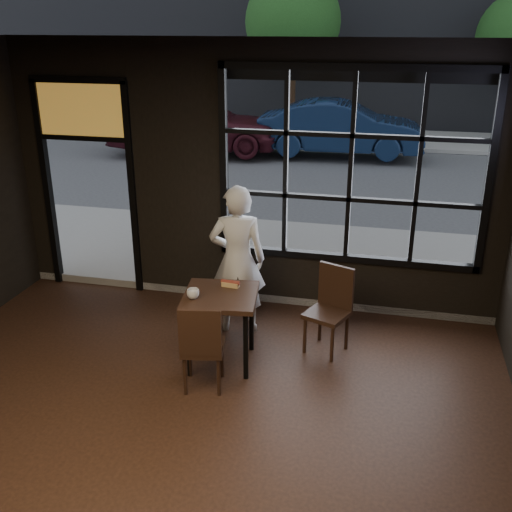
% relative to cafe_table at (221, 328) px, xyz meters
% --- Properties ---
extents(floor, '(6.00, 7.00, 0.02)m').
position_rel_cafe_table_xyz_m(floor, '(-0.08, -1.99, -0.41)').
color(floor, black).
rests_on(floor, ground).
extents(ceiling, '(6.00, 7.00, 0.02)m').
position_rel_cafe_table_xyz_m(ceiling, '(-0.08, -1.99, 2.81)').
color(ceiling, black).
rests_on(ceiling, ground).
extents(window_frame, '(3.06, 0.12, 2.28)m').
position_rel_cafe_table_xyz_m(window_frame, '(1.12, 1.51, 1.40)').
color(window_frame, black).
rests_on(window_frame, ground).
extents(stained_transom, '(1.20, 0.06, 0.70)m').
position_rel_cafe_table_xyz_m(stained_transom, '(-2.18, 1.51, 1.95)').
color(stained_transom, orange).
rests_on(stained_transom, ground).
extents(street_asphalt, '(60.00, 41.00, 0.04)m').
position_rel_cafe_table_xyz_m(street_asphalt, '(-0.08, 22.01, -0.42)').
color(street_asphalt, '#545456').
rests_on(street_asphalt, ground).
extents(cafe_table, '(0.83, 0.83, 0.80)m').
position_rel_cafe_table_xyz_m(cafe_table, '(0.00, 0.00, 0.00)').
color(cafe_table, black).
rests_on(cafe_table, floor).
extents(chair_near, '(0.47, 0.47, 0.92)m').
position_rel_cafe_table_xyz_m(chair_near, '(-0.05, -0.46, 0.06)').
color(chair_near, black).
rests_on(chair_near, floor).
extents(chair_window, '(0.53, 0.53, 0.95)m').
position_rel_cafe_table_xyz_m(chair_window, '(1.03, 0.48, 0.07)').
color(chair_window, black).
rests_on(chair_window, floor).
extents(man, '(0.70, 0.54, 1.73)m').
position_rel_cafe_table_xyz_m(man, '(-0.02, 0.75, 0.46)').
color(man, silver).
rests_on(man, floor).
extents(hotdog, '(0.21, 0.10, 0.06)m').
position_rel_cafe_table_xyz_m(hotdog, '(0.05, 0.19, 0.42)').
color(hotdog, tan).
rests_on(hotdog, cafe_table).
extents(cup, '(0.16, 0.16, 0.10)m').
position_rel_cafe_table_xyz_m(cup, '(-0.24, -0.16, 0.44)').
color(cup, silver).
rests_on(cup, cafe_table).
extents(navy_car, '(4.23, 1.66, 1.37)m').
position_rel_cafe_table_xyz_m(navy_car, '(0.18, 10.28, 0.39)').
color(navy_car, '#10203E').
rests_on(navy_car, street_asphalt).
extents(maroon_car, '(4.71, 2.40, 1.54)m').
position_rel_cafe_table_xyz_m(maroon_car, '(-3.60, 9.76, 0.47)').
color(maroon_car, '#43131C').
rests_on(maroon_car, street_asphalt).
extents(tree_left, '(2.73, 2.73, 4.66)m').
position_rel_cafe_table_xyz_m(tree_left, '(-1.56, 12.82, 2.89)').
color(tree_left, '#332114').
rests_on(tree_left, street_asphalt).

